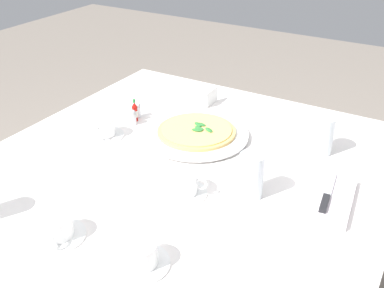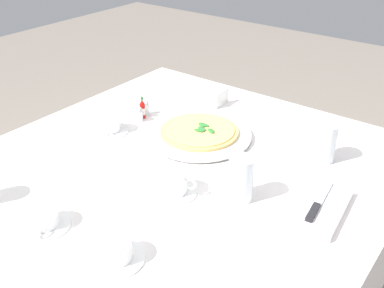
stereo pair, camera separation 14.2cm
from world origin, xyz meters
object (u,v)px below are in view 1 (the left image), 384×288
(coffee_cup_near_left, at_px, (183,184))
(salt_shaker, at_px, (137,111))
(water_glass_near_right, at_px, (321,137))
(hot_sauce_bottle, at_px, (135,112))
(coffee_cup_right_edge, at_px, (57,228))
(coffee_cup_center_back, at_px, (104,128))
(water_glass_far_right, at_px, (251,178))
(menu_card, at_px, (212,97))
(coffee_cup_back_corner, at_px, (140,255))
(pizza_plate, at_px, (196,134))
(napkin_folded, at_px, (327,198))
(pepper_shaker, at_px, (132,118))
(pizza, at_px, (197,131))
(dinner_knife, at_px, (327,193))

(coffee_cup_near_left, bearing_deg, salt_shaker, 50.67)
(coffee_cup_near_left, bearing_deg, water_glass_near_right, -31.71)
(hot_sauce_bottle, xyz_separation_m, salt_shaker, (0.03, 0.01, -0.01))
(coffee_cup_right_edge, bearing_deg, coffee_cup_center_back, 27.66)
(water_glass_far_right, bearing_deg, water_glass_near_right, -16.45)
(coffee_cup_near_left, bearing_deg, menu_card, 20.84)
(coffee_cup_near_left, distance_m, hot_sauce_bottle, 0.48)
(coffee_cup_center_back, distance_m, water_glass_near_right, 0.70)
(salt_shaker, bearing_deg, coffee_cup_back_corner, -142.98)
(pizza_plate, height_order, coffee_cup_near_left, coffee_cup_near_left)
(coffee_cup_back_corner, xyz_separation_m, napkin_folded, (0.44, -0.29, -0.02))
(pizza_plate, relative_size, coffee_cup_center_back, 2.66)
(water_glass_near_right, bearing_deg, coffee_cup_back_corner, 164.01)
(coffee_cup_right_edge, height_order, hot_sauce_bottle, hot_sauce_bottle)
(hot_sauce_bottle, bearing_deg, menu_card, -32.84)
(pizza_plate, xyz_separation_m, salt_shaker, (0.02, 0.26, 0.01))
(coffee_cup_right_edge, bearing_deg, salt_shaker, 19.88)
(coffee_cup_near_left, distance_m, napkin_folded, 0.38)
(coffee_cup_back_corner, xyz_separation_m, pepper_shaker, (0.54, 0.43, -0.00))
(coffee_cup_back_corner, relative_size, hot_sauce_bottle, 1.57)
(coffee_cup_near_left, distance_m, salt_shaker, 0.50)
(water_glass_near_right, bearing_deg, pepper_shaker, 103.02)
(pizza, xyz_separation_m, coffee_cup_back_corner, (-0.57, -0.19, 0.00))
(coffee_cup_back_corner, height_order, coffee_cup_near_left, coffee_cup_near_left)
(hot_sauce_bottle, relative_size, menu_card, 0.92)
(hot_sauce_bottle, xyz_separation_m, pepper_shaker, (-0.03, -0.01, -0.01))
(coffee_cup_near_left, xyz_separation_m, menu_card, (0.55, 0.21, -0.00))
(coffee_cup_center_back, bearing_deg, water_glass_near_right, -68.11)
(pizza_plate, height_order, coffee_cup_right_edge, coffee_cup_right_edge)
(water_glass_far_right, xyz_separation_m, dinner_knife, (0.08, -0.19, -0.03))
(water_glass_far_right, height_order, water_glass_near_right, water_glass_far_right)
(coffee_cup_near_left, height_order, pepper_shaker, coffee_cup_near_left)
(coffee_cup_back_corner, xyz_separation_m, water_glass_far_right, (0.36, -0.10, 0.03))
(menu_card, bearing_deg, water_glass_near_right, 70.69)
(water_glass_near_right, distance_m, napkin_folded, 0.26)
(napkin_folded, relative_size, salt_shaker, 4.13)
(coffee_cup_near_left, distance_m, menu_card, 0.59)
(pizza_plate, xyz_separation_m, dinner_knife, (-0.13, -0.47, 0.01))
(pizza, xyz_separation_m, water_glass_near_right, (0.11, -0.38, 0.03))
(coffee_cup_center_back, xyz_separation_m, pepper_shaker, (0.12, -0.03, -0.01))
(pizza, distance_m, coffee_cup_back_corner, 0.60)
(coffee_cup_back_corner, relative_size, water_glass_near_right, 1.07)
(water_glass_near_right, bearing_deg, napkin_folded, -159.26)
(coffee_cup_center_back, bearing_deg, menu_card, -24.82)
(napkin_folded, height_order, pepper_shaker, pepper_shaker)
(coffee_cup_back_corner, bearing_deg, hot_sauce_bottle, 37.73)
(coffee_cup_center_back, relative_size, water_glass_far_right, 1.03)
(pizza, height_order, pepper_shaker, pepper_shaker)
(coffee_cup_back_corner, distance_m, dinner_knife, 0.53)
(water_glass_far_right, distance_m, menu_card, 0.59)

